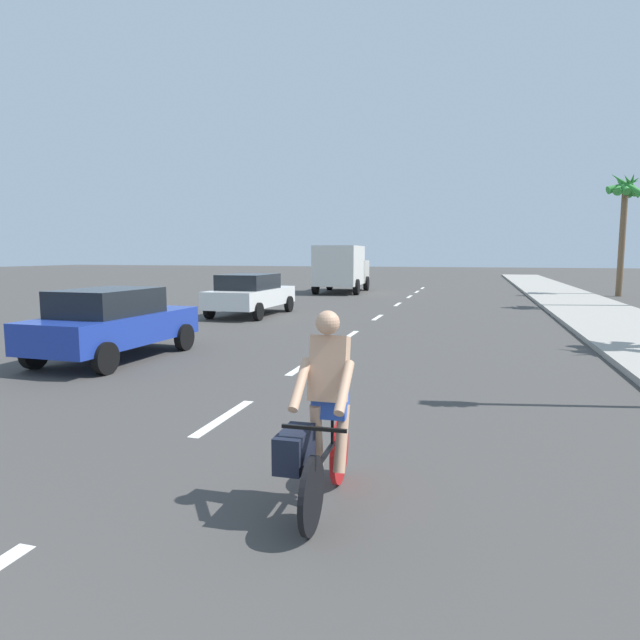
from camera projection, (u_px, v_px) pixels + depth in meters
The scene contains 15 objects.
ground_plane at pixel (378, 317), 20.11m from camera, with size 160.00×160.00×0.00m, color #423F3D.
sidewalk_strip at pixel (605, 316), 19.83m from camera, with size 3.60×80.00×0.14m, color #9E998E.
lane_stripe_2 at pixel (224, 417), 7.75m from camera, with size 0.16×1.80×0.01m, color white.
lane_stripe_3 at pixel (302, 366), 11.27m from camera, with size 0.16×1.80×0.01m, color white.
lane_stripe_4 at pixel (350, 335), 15.58m from camera, with size 0.16×1.80×0.01m, color white.
lane_stripe_5 at pixel (377, 317), 19.97m from camera, with size 0.16×1.80×0.01m, color white.
lane_stripe_6 at pixel (398, 304), 25.19m from camera, with size 0.16×1.80×0.01m, color white.
lane_stripe_7 at pixel (409, 297), 29.69m from camera, with size 0.16×1.80×0.01m, color white.
lane_stripe_8 at pixel (417, 292), 33.57m from camera, with size 0.16×1.80×0.01m, color white.
lane_stripe_9 at pixel (423, 288), 37.18m from camera, with size 0.16×1.80×0.01m, color white.
cyclist at pixel (321, 419), 4.92m from camera, with size 0.63×1.71×1.82m.
parked_car_blue at pixel (113, 322), 11.95m from camera, with size 2.04×4.20×1.57m.
parked_car_white at pixel (251, 293), 20.59m from camera, with size 2.17×4.58×1.57m.
delivery_truck at pixel (342, 268), 32.84m from camera, with size 2.90×6.35×2.80m.
palm_tree_distant at pixel (625, 197), 29.34m from camera, with size 1.87×1.94×6.82m.
Camera 1 is at (3.37, 0.19, 2.32)m, focal length 30.50 mm.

